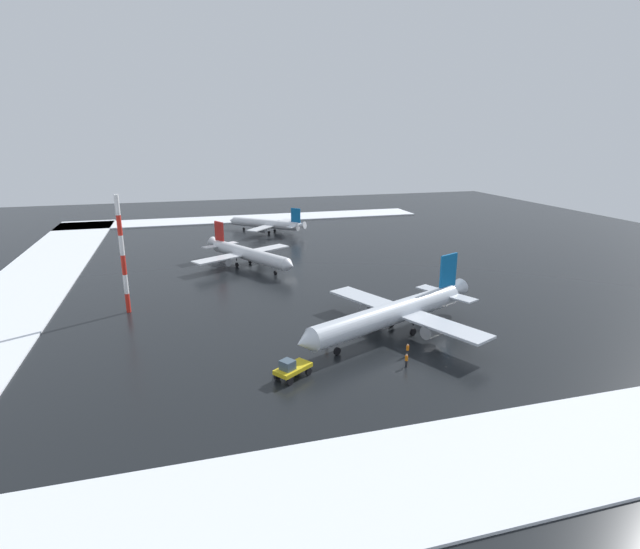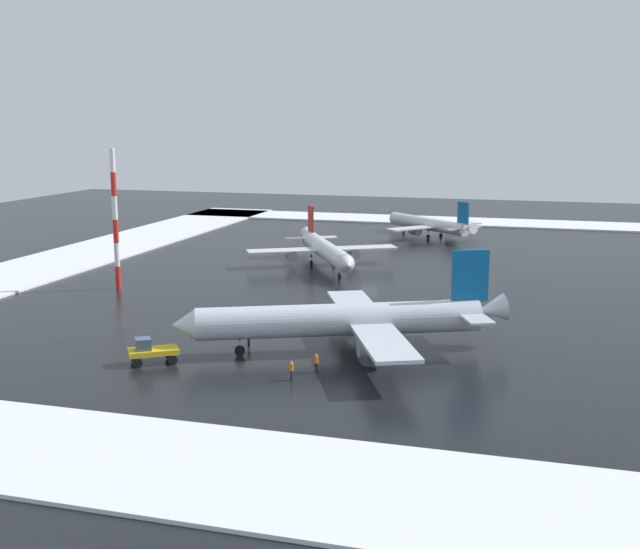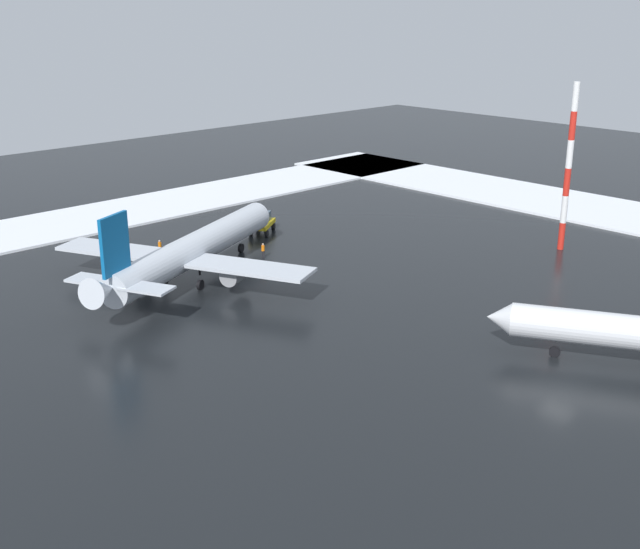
% 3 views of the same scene
% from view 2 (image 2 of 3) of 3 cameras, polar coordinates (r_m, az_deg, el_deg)
% --- Properties ---
extents(ground_plane, '(240.00, 240.00, 0.00)m').
position_cam_2_polar(ground_plane, '(116.61, 3.54, -0.15)').
color(ground_plane, black).
extents(snow_bank_far, '(152.00, 16.00, 0.29)m').
position_cam_2_polar(snow_bank_far, '(136.29, -17.44, 1.05)').
color(snow_bank_far, white).
rests_on(snow_bank_far, ground_plane).
extents(snow_bank_left, '(14.00, 116.00, 0.29)m').
position_cam_2_polar(snow_bank_left, '(181.79, 8.19, 3.82)').
color(snow_bank_left, white).
rests_on(snow_bank_left, ground_plane).
extents(snow_bank_right, '(14.00, 116.00, 0.29)m').
position_cam_2_polar(snow_bank_right, '(55.80, -12.13, -12.88)').
color(snow_bank_right, white).
rests_on(snow_bank_right, ground_plane).
extents(airplane_foreground_jet, '(26.68, 31.44, 9.87)m').
position_cam_2_polar(airplane_foreground_jet, '(78.42, 2.00, -3.21)').
color(airplane_foreground_jet, silver).
rests_on(airplane_foreground_jet, ground_plane).
extents(airplane_far_rear, '(26.12, 22.30, 8.48)m').
position_cam_2_polar(airplane_far_rear, '(123.09, 0.36, 1.79)').
color(airplane_far_rear, silver).
rests_on(airplane_far_rear, ground_plane).
extents(airplane_parked_portside, '(19.61, 20.70, 7.62)m').
position_cam_2_polar(airplane_parked_portside, '(156.60, 7.81, 3.57)').
color(airplane_parked_portside, silver).
rests_on(airplane_parked_portside, ground_plane).
extents(pushback_tug, '(4.41, 5.04, 2.50)m').
position_cam_2_polar(pushback_tug, '(76.77, -11.95, -5.29)').
color(pushback_tug, gold).
rests_on(pushback_tug, ground_plane).
extents(ground_crew_beside_wing, '(0.36, 0.36, 1.71)m').
position_cam_2_polar(ground_crew_beside_wing, '(70.60, -2.03, -6.77)').
color(ground_crew_beside_wing, black).
rests_on(ground_crew_beside_wing, ground_plane).
extents(ground_crew_by_nose_gear, '(0.36, 0.36, 1.71)m').
position_cam_2_polar(ground_crew_by_nose_gear, '(81.16, -5.09, -4.43)').
color(ground_crew_by_nose_gear, black).
rests_on(ground_crew_by_nose_gear, ground_plane).
extents(ground_crew_mid_apron, '(0.36, 0.36, 1.71)m').
position_cam_2_polar(ground_crew_mid_apron, '(72.66, -0.26, -6.24)').
color(ground_crew_mid_apron, black).
rests_on(ground_crew_mid_apron, ground_plane).
extents(antenna_mast, '(0.70, 0.70, 18.79)m').
position_cam_2_polar(antenna_mast, '(109.78, -14.36, 3.80)').
color(antenna_mast, red).
rests_on(antenna_mast, ground_plane).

